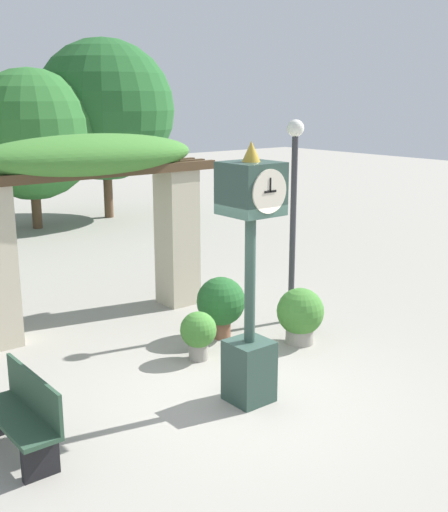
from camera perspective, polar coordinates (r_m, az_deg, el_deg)
The scene contains 8 objects.
ground_plane at distance 8.36m, azimuth 0.68°, elevation -12.40°, with size 60.00×60.00×0.00m, color gray.
pedestal_clock at distance 7.69m, azimuth 2.33°, elevation -1.42°, with size 0.62×0.66×3.23m.
pergola at distance 10.63m, azimuth -11.80°, elevation 5.78°, with size 4.57×1.20×3.15m.
potted_plant_near_left at distance 9.33m, azimuth -2.30°, elevation -6.79°, with size 0.53×0.53×0.72m.
potted_plant_near_right at distance 9.96m, azimuth 6.79°, elevation -5.14°, with size 0.73×0.73×0.88m.
potted_plant_far_left at distance 10.10m, azimuth -0.27°, elevation -4.19°, with size 0.77×0.77×0.98m.
park_bench at distance 7.31m, azimuth -17.40°, elevation -13.43°, with size 0.42×1.36×0.89m.
lamp_post at distance 10.53m, azimuth 6.22°, elevation 5.75°, with size 0.28×0.28×3.37m.
Camera 1 is at (-4.77, -5.78, 3.71)m, focal length 45.00 mm.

